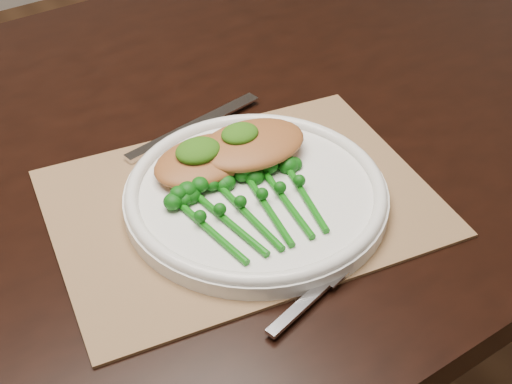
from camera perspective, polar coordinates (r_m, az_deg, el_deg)
dining_table at (r=1.16m, az=-9.03°, el=-12.40°), size 1.60×0.91×0.75m
placemat at (r=0.82m, az=-1.17°, el=-0.85°), size 0.48×0.38×0.00m
dinner_plate at (r=0.81m, az=-0.00°, el=-0.09°), size 0.30×0.30×0.03m
knife at (r=0.93m, az=-5.96°, el=4.78°), size 0.21×0.05×0.01m
fork at (r=0.73m, az=5.73°, el=-7.15°), size 0.16×0.06×0.00m
chicken_fillet_left at (r=0.83m, az=-4.15°, el=2.58°), size 0.13×0.09×0.03m
chicken_fillet_right at (r=0.85m, az=-0.37°, el=3.82°), size 0.14×0.10×0.03m
pesto_dollop_left at (r=0.82m, az=-4.66°, el=3.32°), size 0.05×0.05×0.02m
pesto_dollop_right at (r=0.84m, az=-1.30°, el=4.70°), size 0.05×0.04×0.02m
broccolini_bundle at (r=0.77m, az=0.26°, el=-1.69°), size 0.15×0.17×0.04m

